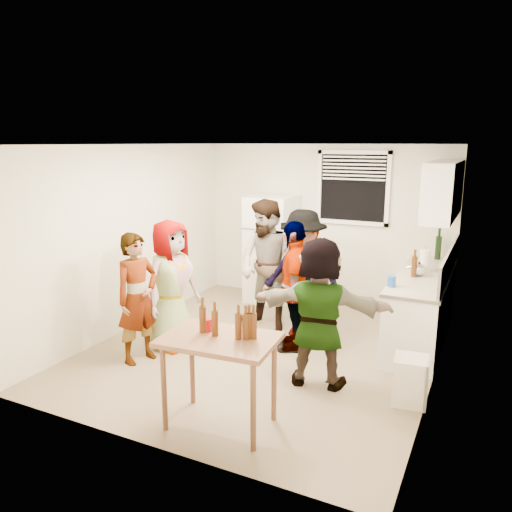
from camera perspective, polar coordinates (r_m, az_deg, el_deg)
The scene contains 23 objects.
room at distance 6.33m, azimuth 0.88°, elevation -10.65°, with size 4.00×4.50×2.50m, color silver, non-canonical shape.
window at distance 7.76m, azimuth 11.01°, elevation 7.66°, with size 1.12×0.10×1.06m, color white, non-canonical shape.
refrigerator at distance 8.00m, azimuth 1.76°, elevation 0.79°, with size 0.70×0.70×1.70m, color white.
counter_lower at distance 6.78m, azimuth 18.38°, elevation -5.80°, with size 0.60×2.20×0.86m, color white.
countertop at distance 6.66m, azimuth 18.65°, elevation -2.13°, with size 0.64×2.22×0.04m, color #BDB09A.
backsplash at distance 6.58m, azimuth 21.23°, elevation -0.69°, with size 0.03×2.20×0.36m, color beige.
upper_cabinets at distance 6.66m, azimuth 20.66°, elevation 7.10°, with size 0.34×1.60×0.70m, color white.
kettle at distance 6.54m, azimuth 18.08°, elevation -2.17°, with size 0.23×0.19×0.19m, color silver, non-canonical shape.
paper_towel at distance 6.78m, azimuth 18.65°, elevation -1.68°, with size 0.13×0.13×0.28m, color white.
wine_bottle at distance 7.55m, azimuth 20.00°, elevation -0.33°, with size 0.08×0.08×0.33m, color black.
beer_bottle_counter at distance 6.47m, azimuth 17.54°, elevation -2.30°, with size 0.07×0.07×0.26m, color #47230C.
blue_cup at distance 5.97m, azimuth 15.21°, elevation -3.40°, with size 0.10×0.10×0.13m, color #1F53B4.
picture_frame at distance 6.87m, azimuth 20.83°, elevation -1.00°, with size 0.02×0.19×0.16m, color gold.
trash_bin at distance 5.27m, azimuth 17.23°, elevation -13.31°, with size 0.32×0.32×0.48m, color white.
serving_table at distance 4.84m, azimuth -4.05°, elevation -18.62°, with size 1.01×0.67×0.85m, color brown, non-canonical shape.
beer_bottle_table at distance 4.58m, azimuth -6.08°, elevation -8.64°, with size 0.06×0.06×0.24m, color #47230C.
red_cup at distance 4.61m, azimuth -5.58°, elevation -8.51°, with size 0.09×0.09×0.12m, color #9C0B0C.
guest_grey at distance 6.51m, azimuth -9.37°, elevation -10.14°, with size 0.79×1.62×0.52m, color gray.
guest_stripe at distance 6.21m, azimuth -13.00°, elevation -11.47°, with size 0.56×1.53×0.37m, color #141933.
guest_back_left at distance 7.01m, azimuth 1.30°, elevation -8.24°, with size 0.87×1.79×0.68m, color brown.
guest_back_right at distance 6.81m, azimuth 5.18°, elevation -8.94°, with size 1.09×1.69×0.63m, color #3B3A3F.
guest_black at distance 6.40m, azimuth 4.23°, elevation -10.40°, with size 0.95×1.62×0.39m, color black.
guest_orange at distance 5.56m, azimuth 6.99°, elevation -14.25°, with size 1.49×1.61×0.47m, color #C16A47.
Camera 1 is at (2.46, -5.25, 2.53)m, focal length 35.00 mm.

